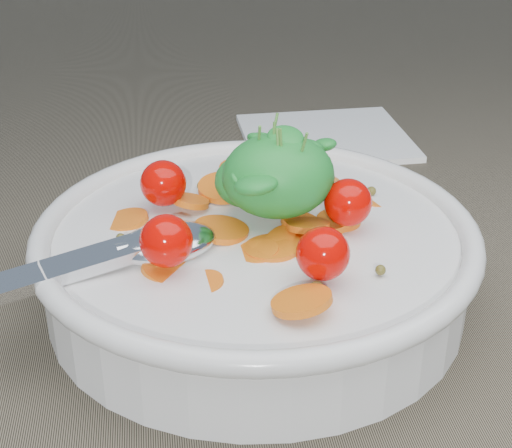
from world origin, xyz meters
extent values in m
plane|color=#695F4B|center=(0.00, 0.00, 0.00)|extent=(6.00, 6.00, 0.00)
cylinder|color=silver|center=(-0.03, -0.01, 0.02)|extent=(0.26, 0.26, 0.05)
torus|color=silver|center=(-0.03, -0.01, 0.05)|extent=(0.27, 0.27, 0.01)
cylinder|color=silver|center=(-0.03, -0.01, 0.00)|extent=(0.13, 0.13, 0.01)
cylinder|color=brown|center=(-0.03, -0.01, 0.02)|extent=(0.23, 0.23, 0.04)
cylinder|color=orange|center=(-0.05, 0.05, 0.05)|extent=(0.04, 0.04, 0.01)
cylinder|color=orange|center=(-0.01, -0.10, 0.06)|extent=(0.04, 0.04, 0.01)
cylinder|color=orange|center=(-0.01, -0.03, 0.05)|extent=(0.05, 0.05, 0.01)
cylinder|color=orange|center=(0.02, 0.05, 0.06)|extent=(0.03, 0.03, 0.02)
cylinder|color=orange|center=(0.00, -0.01, 0.05)|extent=(0.03, 0.03, 0.01)
cylinder|color=orange|center=(0.00, -0.02, 0.05)|extent=(0.04, 0.04, 0.01)
cylinder|color=orange|center=(-0.05, -0.01, 0.05)|extent=(0.04, 0.04, 0.01)
cylinder|color=orange|center=(-0.01, 0.05, 0.06)|extent=(0.04, 0.04, 0.01)
cylinder|color=orange|center=(-0.08, -0.05, 0.05)|extent=(0.04, 0.04, 0.01)
cylinder|color=orange|center=(-0.06, -0.06, 0.05)|extent=(0.04, 0.04, 0.01)
cylinder|color=orange|center=(-0.04, 0.04, 0.06)|extent=(0.04, 0.04, 0.01)
cylinder|color=orange|center=(-0.02, -0.03, 0.05)|extent=(0.05, 0.05, 0.01)
cylinder|color=orange|center=(-0.03, 0.07, 0.05)|extent=(0.04, 0.04, 0.01)
cylinder|color=orange|center=(-0.11, 0.01, 0.05)|extent=(0.03, 0.03, 0.01)
cylinder|color=orange|center=(0.06, 0.03, 0.05)|extent=(0.03, 0.04, 0.01)
cylinder|color=orange|center=(-0.08, -0.02, 0.05)|extent=(0.03, 0.03, 0.01)
cylinder|color=orange|center=(-0.06, 0.02, 0.06)|extent=(0.03, 0.03, 0.01)
cylinder|color=orange|center=(-0.07, -0.03, 0.05)|extent=(0.03, 0.03, 0.01)
cylinder|color=orange|center=(-0.03, -0.04, 0.05)|extent=(0.03, 0.03, 0.01)
cylinder|color=orange|center=(0.03, -0.01, 0.05)|extent=(0.04, 0.04, 0.01)
cylinder|color=orange|center=(-0.02, -0.04, 0.05)|extent=(0.04, 0.04, 0.01)
cylinder|color=orange|center=(0.02, -0.01, 0.05)|extent=(0.03, 0.03, 0.01)
cylinder|color=orange|center=(0.02, 0.05, 0.05)|extent=(0.04, 0.04, 0.01)
sphere|color=brown|center=(0.03, 0.07, 0.05)|extent=(0.01, 0.01, 0.01)
sphere|color=brown|center=(-0.09, -0.03, 0.05)|extent=(0.01, 0.01, 0.01)
sphere|color=brown|center=(0.00, -0.09, 0.05)|extent=(0.01, 0.01, 0.01)
sphere|color=brown|center=(-0.09, -0.03, 0.05)|extent=(0.01, 0.01, 0.01)
sphere|color=brown|center=(-0.05, 0.06, 0.05)|extent=(0.01, 0.01, 0.01)
sphere|color=brown|center=(0.00, 0.09, 0.05)|extent=(0.01, 0.01, 0.01)
sphere|color=brown|center=(0.06, 0.03, 0.05)|extent=(0.01, 0.01, 0.01)
sphere|color=brown|center=(-0.11, -0.02, 0.06)|extent=(0.01, 0.01, 0.01)
sphere|color=brown|center=(0.03, -0.07, 0.05)|extent=(0.01, 0.01, 0.01)
sphere|color=brown|center=(0.02, 0.08, 0.05)|extent=(0.01, 0.01, 0.01)
sphere|color=brown|center=(-0.08, -0.01, 0.05)|extent=(0.01, 0.01, 0.01)
sphere|color=brown|center=(-0.09, -0.02, 0.05)|extent=(0.01, 0.01, 0.01)
sphere|color=#CB0500|center=(0.03, -0.02, 0.07)|extent=(0.03, 0.03, 0.03)
sphere|color=#CB0500|center=(-0.01, 0.05, 0.07)|extent=(0.03, 0.03, 0.03)
sphere|color=#CB0500|center=(-0.08, 0.03, 0.07)|extent=(0.03, 0.03, 0.03)
sphere|color=#CB0500|center=(-0.08, -0.05, 0.07)|extent=(0.03, 0.03, 0.03)
sphere|color=#CB0500|center=(0.00, -0.07, 0.07)|extent=(0.03, 0.03, 0.03)
ellipsoid|color=green|center=(-0.01, 0.00, 0.08)|extent=(0.07, 0.06, 0.05)
ellipsoid|color=green|center=(-0.03, 0.01, 0.07)|extent=(0.04, 0.04, 0.03)
ellipsoid|color=green|center=(0.01, 0.01, 0.10)|extent=(0.03, 0.03, 0.02)
ellipsoid|color=green|center=(-0.01, 0.01, 0.09)|extent=(0.02, 0.02, 0.02)
ellipsoid|color=green|center=(-0.01, 0.00, 0.09)|extent=(0.03, 0.03, 0.01)
ellipsoid|color=green|center=(-0.01, 0.00, 0.10)|extent=(0.02, 0.02, 0.02)
ellipsoid|color=green|center=(-0.01, 0.00, 0.09)|extent=(0.02, 0.02, 0.02)
ellipsoid|color=green|center=(-0.01, 0.00, 0.11)|extent=(0.03, 0.03, 0.02)
ellipsoid|color=green|center=(-0.01, 0.02, 0.10)|extent=(0.02, 0.02, 0.01)
ellipsoid|color=green|center=(0.00, 0.01, 0.09)|extent=(0.03, 0.03, 0.01)
ellipsoid|color=green|center=(-0.03, 0.00, 0.08)|extent=(0.03, 0.03, 0.02)
ellipsoid|color=green|center=(-0.02, 0.02, 0.09)|extent=(0.03, 0.03, 0.02)
ellipsoid|color=green|center=(-0.01, 0.03, 0.09)|extent=(0.02, 0.02, 0.02)
ellipsoid|color=green|center=(0.02, 0.02, 0.09)|extent=(0.02, 0.02, 0.01)
ellipsoid|color=green|center=(-0.01, 0.00, 0.10)|extent=(0.03, 0.02, 0.01)
ellipsoid|color=green|center=(-0.03, -0.01, 0.09)|extent=(0.02, 0.02, 0.02)
ellipsoid|color=green|center=(-0.03, -0.03, 0.09)|extent=(0.04, 0.04, 0.02)
ellipsoid|color=green|center=(-0.01, 0.00, 0.10)|extent=(0.02, 0.02, 0.02)
ellipsoid|color=green|center=(-0.01, 0.02, 0.08)|extent=(0.02, 0.02, 0.02)
ellipsoid|color=green|center=(0.01, 0.00, 0.09)|extent=(0.04, 0.04, 0.02)
cylinder|color=#4C8C33|center=(-0.02, 0.00, 0.09)|extent=(0.00, 0.02, 0.04)
cylinder|color=#4C8C33|center=(-0.01, -0.01, 0.09)|extent=(0.00, 0.02, 0.04)
cylinder|color=#4C8C33|center=(-0.01, -0.01, 0.09)|extent=(0.01, 0.00, 0.04)
cylinder|color=#4C8C33|center=(-0.01, 0.01, 0.09)|extent=(0.01, 0.01, 0.04)
cylinder|color=#4C8C33|center=(-0.01, 0.00, 0.09)|extent=(0.00, 0.01, 0.04)
cylinder|color=#4C8C33|center=(0.00, -0.01, 0.09)|extent=(0.01, 0.01, 0.04)
ellipsoid|color=silver|center=(-0.08, -0.03, 0.06)|extent=(0.07, 0.06, 0.02)
cube|color=silver|center=(-0.13, -0.04, 0.06)|extent=(0.12, 0.06, 0.02)
cylinder|color=silver|center=(-0.10, -0.03, 0.06)|extent=(0.02, 0.02, 0.01)
cube|color=white|center=(0.07, 0.25, 0.00)|extent=(0.15, 0.14, 0.01)
camera|label=1|loc=(-0.08, -0.43, 0.28)|focal=55.00mm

